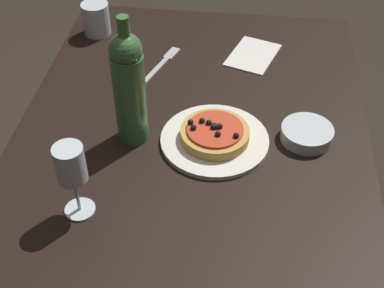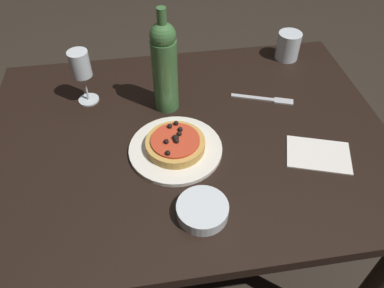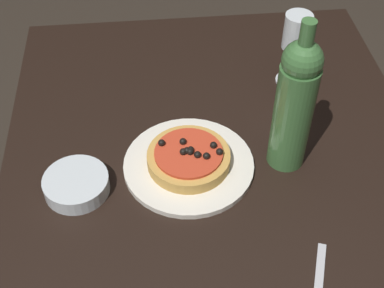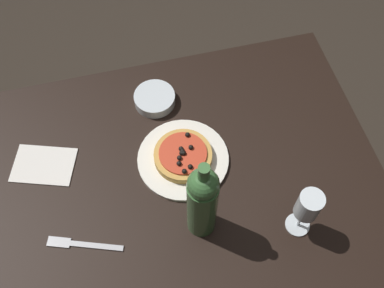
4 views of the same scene
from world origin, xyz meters
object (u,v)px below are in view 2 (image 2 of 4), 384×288
(pizza, at_px, (175,143))
(water_cup, at_px, (288,46))
(dinner_plate, at_px, (176,149))
(fork, at_px, (266,99))
(dining_table, at_px, (188,157))
(side_bowl, at_px, (202,210))
(wine_glass, at_px, (81,67))
(wine_bottle, at_px, (165,66))

(pizza, distance_m, water_cup, 0.61)
(dinner_plate, distance_m, fork, 0.36)
(dining_table, height_order, pizza, pizza)
(side_bowl, xyz_separation_m, fork, (-0.28, -0.39, -0.01))
(dinner_plate, height_order, wine_glass, wine_glass)
(dining_table, height_order, fork, fork)
(pizza, height_order, side_bowl, pizza)
(dinner_plate, distance_m, wine_glass, 0.38)
(wine_bottle, distance_m, side_bowl, 0.44)
(pizza, xyz_separation_m, wine_bottle, (0.00, -0.20, 0.12))
(dining_table, relative_size, water_cup, 11.99)
(dining_table, distance_m, pizza, 0.15)
(pizza, distance_m, wine_bottle, 0.23)
(side_bowl, bearing_deg, water_cup, -124.10)
(dining_table, xyz_separation_m, side_bowl, (0.01, 0.28, 0.12))
(dinner_plate, bearing_deg, pizza, -82.00)
(water_cup, bearing_deg, wine_bottle, 24.12)
(pizza, bearing_deg, dinner_plate, 98.00)
(dining_table, distance_m, wine_bottle, 0.29)
(side_bowl, bearing_deg, wine_bottle, -84.49)
(dinner_plate, distance_m, side_bowl, 0.22)
(wine_bottle, bearing_deg, pizza, 90.79)
(water_cup, bearing_deg, side_bowl, 55.90)
(dining_table, height_order, wine_glass, wine_glass)
(side_bowl, bearing_deg, dinner_plate, -80.31)
(dining_table, distance_m, fork, 0.31)
(wine_glass, xyz_separation_m, fork, (-0.56, 0.08, -0.12))
(pizza, relative_size, wine_bottle, 0.51)
(wine_glass, height_order, water_cup, wine_glass)
(fork, bearing_deg, side_bowl, -105.45)
(water_cup, bearing_deg, fork, 57.77)
(wine_bottle, bearing_deg, dining_table, 108.72)
(pizza, distance_m, wine_glass, 0.37)
(dinner_plate, height_order, fork, dinner_plate)
(dinner_plate, height_order, side_bowl, side_bowl)
(dining_table, xyz_separation_m, wine_bottle, (0.05, -0.14, 0.25))
(wine_bottle, distance_m, fork, 0.35)
(dinner_plate, height_order, pizza, pizza)
(water_cup, height_order, side_bowl, water_cup)
(wine_bottle, bearing_deg, fork, 176.49)
(wine_bottle, bearing_deg, water_cup, -155.88)
(dinner_plate, relative_size, wine_glass, 1.46)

